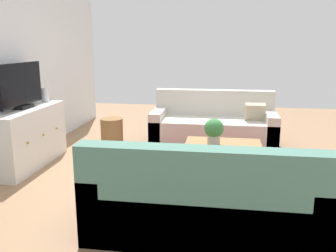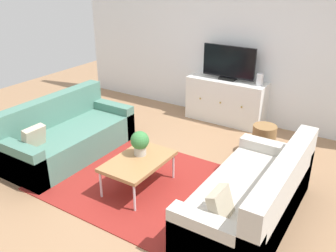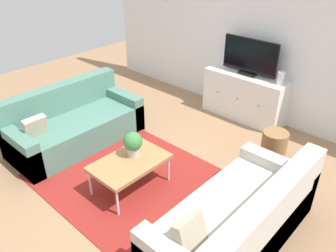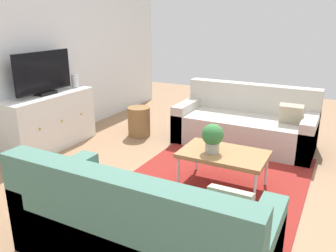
{
  "view_description": "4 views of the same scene",
  "coord_description": "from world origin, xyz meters",
  "px_view_note": "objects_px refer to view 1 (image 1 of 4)",
  "views": [
    {
      "loc": [
        -4.2,
        -0.23,
        1.57
      ],
      "look_at": [
        0.0,
        0.41,
        0.6
      ],
      "focal_mm": 38.54,
      "sensor_mm": 36.0,
      "label": 1
    },
    {
      "loc": [
        2.37,
        -3.29,
        2.56
      ],
      "look_at": [
        0.0,
        0.41,
        0.6
      ],
      "focal_mm": 38.77,
      "sensor_mm": 36.0,
      "label": 2
    },
    {
      "loc": [
        2.52,
        -2.32,
        2.73
      ],
      "look_at": [
        0.0,
        0.41,
        0.6
      ],
      "focal_mm": 36.01,
      "sensor_mm": 36.0,
      "label": 3
    },
    {
      "loc": [
        -3.25,
        -1.3,
        1.79
      ],
      "look_at": [
        0.0,
        0.41,
        0.6
      ],
      "focal_mm": 36.64,
      "sensor_mm": 36.0,
      "label": 4
    }
  ],
  "objects_px": {
    "wicker_basket": "(112,133)",
    "glass_vase": "(45,95)",
    "couch_left_side": "(204,204)",
    "coffee_table": "(223,146)",
    "tv_console": "(27,137)",
    "flat_screen_tv": "(21,86)",
    "couch_right_side": "(214,127)",
    "potted_plant": "(214,130)"
  },
  "relations": [
    {
      "from": "couch_right_side",
      "to": "tv_console",
      "type": "xyz_separation_m",
      "value": [
        -1.43,
        2.37,
        0.1
      ]
    },
    {
      "from": "glass_vase",
      "to": "wicker_basket",
      "type": "bearing_deg",
      "value": -63.13
    },
    {
      "from": "tv_console",
      "to": "flat_screen_tv",
      "type": "bearing_deg",
      "value": 90.0
    },
    {
      "from": "coffee_table",
      "to": "wicker_basket",
      "type": "xyz_separation_m",
      "value": [
        1.0,
        1.69,
        -0.15
      ]
    },
    {
      "from": "coffee_table",
      "to": "glass_vase",
      "type": "height_order",
      "value": "glass_vase"
    },
    {
      "from": "potted_plant",
      "to": "couch_left_side",
      "type": "bearing_deg",
      "value": 178.41
    },
    {
      "from": "couch_left_side",
      "to": "glass_vase",
      "type": "relative_size",
      "value": 9.93
    },
    {
      "from": "potted_plant",
      "to": "tv_console",
      "type": "bearing_deg",
      "value": 88.54
    },
    {
      "from": "potted_plant",
      "to": "wicker_basket",
      "type": "distance_m",
      "value": 1.93
    },
    {
      "from": "coffee_table",
      "to": "tv_console",
      "type": "bearing_deg",
      "value": 89.73
    },
    {
      "from": "couch_right_side",
      "to": "potted_plant",
      "type": "xyz_separation_m",
      "value": [
        -1.49,
        -0.04,
        0.3
      ]
    },
    {
      "from": "potted_plant",
      "to": "tv_console",
      "type": "relative_size",
      "value": 0.23
    },
    {
      "from": "potted_plant",
      "to": "wicker_basket",
      "type": "relative_size",
      "value": 0.69
    },
    {
      "from": "flat_screen_tv",
      "to": "glass_vase",
      "type": "bearing_deg",
      "value": -2.03
    },
    {
      "from": "glass_vase",
      "to": "wicker_basket",
      "type": "distance_m",
      "value": 1.13
    },
    {
      "from": "flat_screen_tv",
      "to": "tv_console",
      "type": "bearing_deg",
      "value": -90.0
    },
    {
      "from": "tv_console",
      "to": "couch_right_side",
      "type": "bearing_deg",
      "value": -58.94
    },
    {
      "from": "tv_console",
      "to": "wicker_basket",
      "type": "relative_size",
      "value": 3.03
    },
    {
      "from": "couch_right_side",
      "to": "glass_vase",
      "type": "bearing_deg",
      "value": 110.04
    },
    {
      "from": "couch_right_side",
      "to": "potted_plant",
      "type": "distance_m",
      "value": 1.52
    },
    {
      "from": "tv_console",
      "to": "flat_screen_tv",
      "type": "height_order",
      "value": "flat_screen_tv"
    },
    {
      "from": "tv_console",
      "to": "glass_vase",
      "type": "relative_size",
      "value": 7.12
    },
    {
      "from": "potted_plant",
      "to": "flat_screen_tv",
      "type": "height_order",
      "value": "flat_screen_tv"
    },
    {
      "from": "couch_right_side",
      "to": "coffee_table",
      "type": "relative_size",
      "value": 2.11
    },
    {
      "from": "coffee_table",
      "to": "couch_left_side",
      "type": "bearing_deg",
      "value": 174.02
    },
    {
      "from": "couch_left_side",
      "to": "tv_console",
      "type": "distance_m",
      "value": 2.78
    },
    {
      "from": "glass_vase",
      "to": "coffee_table",
      "type": "bearing_deg",
      "value": -102.86
    },
    {
      "from": "couch_right_side",
      "to": "coffee_table",
      "type": "distance_m",
      "value": 1.45
    },
    {
      "from": "couch_right_side",
      "to": "coffee_table",
      "type": "height_order",
      "value": "couch_right_side"
    },
    {
      "from": "couch_left_side",
      "to": "flat_screen_tv",
      "type": "height_order",
      "value": "flat_screen_tv"
    },
    {
      "from": "glass_vase",
      "to": "couch_left_side",
      "type": "bearing_deg",
      "value": -130.26
    },
    {
      "from": "coffee_table",
      "to": "glass_vase",
      "type": "bearing_deg",
      "value": 77.14
    },
    {
      "from": "couch_right_side",
      "to": "flat_screen_tv",
      "type": "relative_size",
      "value": 2.07
    },
    {
      "from": "couch_left_side",
      "to": "glass_vase",
      "type": "bearing_deg",
      "value": 49.74
    },
    {
      "from": "tv_console",
      "to": "glass_vase",
      "type": "xyz_separation_m",
      "value": [
        0.56,
        0.0,
        0.48
      ]
    },
    {
      "from": "coffee_table",
      "to": "tv_console",
      "type": "height_order",
      "value": "tv_console"
    },
    {
      "from": "wicker_basket",
      "to": "glass_vase",
      "type": "bearing_deg",
      "value": 116.87
    },
    {
      "from": "flat_screen_tv",
      "to": "coffee_table",
      "type": "bearing_deg",
      "value": -90.27
    },
    {
      "from": "couch_left_side",
      "to": "coffee_table",
      "type": "xyz_separation_m",
      "value": [
        1.43,
        -0.15,
        0.1
      ]
    },
    {
      "from": "couch_left_side",
      "to": "tv_console",
      "type": "bearing_deg",
      "value": 58.64
    },
    {
      "from": "wicker_basket",
      "to": "flat_screen_tv",
      "type": "bearing_deg",
      "value": 139.15
    },
    {
      "from": "flat_screen_tv",
      "to": "wicker_basket",
      "type": "relative_size",
      "value": 2.04
    }
  ]
}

